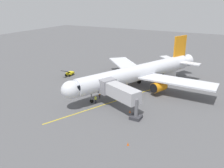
{
  "coord_description": "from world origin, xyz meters",
  "views": [
    {
      "loc": [
        -18.98,
        50.38,
        20.9
      ],
      "look_at": [
        4.15,
        6.89,
        3.0
      ],
      "focal_mm": 37.87,
      "sensor_mm": 36.0,
      "label": 1
    }
  ],
  "objects_px": {
    "ground_crew_loader": "(100,95)",
    "box_truck_near_nose": "(167,73)",
    "belt_loader_portside": "(69,73)",
    "safety_cone_nose_right": "(76,94)",
    "ground_crew_marshaller": "(96,99)",
    "ground_crew_wing_walker": "(153,77)",
    "safety_cone_nose_left": "(130,111)",
    "safety_cone_wing_port": "(128,144)",
    "jet_bridge": "(117,91)",
    "airplane": "(139,73)"
  },
  "relations": [
    {
      "from": "jet_bridge",
      "to": "ground_crew_wing_walker",
      "type": "height_order",
      "value": "jet_bridge"
    },
    {
      "from": "airplane",
      "to": "ground_crew_marshaller",
      "type": "bearing_deg",
      "value": 69.25
    },
    {
      "from": "ground_crew_loader",
      "to": "box_truck_near_nose",
      "type": "bearing_deg",
      "value": -113.05
    },
    {
      "from": "airplane",
      "to": "ground_crew_loader",
      "type": "height_order",
      "value": "airplane"
    },
    {
      "from": "ground_crew_loader",
      "to": "box_truck_near_nose",
      "type": "height_order",
      "value": "box_truck_near_nose"
    },
    {
      "from": "airplane",
      "to": "safety_cone_nose_left",
      "type": "xyz_separation_m",
      "value": [
        -3.49,
        13.03,
        -3.73
      ]
    },
    {
      "from": "belt_loader_portside",
      "to": "safety_cone_nose_right",
      "type": "height_order",
      "value": "belt_loader_portside"
    },
    {
      "from": "ground_crew_marshaller",
      "to": "belt_loader_portside",
      "type": "relative_size",
      "value": 0.37
    },
    {
      "from": "ground_crew_wing_walker",
      "to": "safety_cone_nose_left",
      "type": "height_order",
      "value": "ground_crew_wing_walker"
    },
    {
      "from": "safety_cone_nose_right",
      "to": "ground_crew_loader",
      "type": "bearing_deg",
      "value": -172.81
    },
    {
      "from": "ground_crew_loader",
      "to": "safety_cone_wing_port",
      "type": "relative_size",
      "value": 3.11
    },
    {
      "from": "ground_crew_loader",
      "to": "belt_loader_portside",
      "type": "xyz_separation_m",
      "value": [
        16.14,
        -10.11,
        -0.17
      ]
    },
    {
      "from": "airplane",
      "to": "belt_loader_portside",
      "type": "xyz_separation_m",
      "value": [
        21.4,
        -0.28,
        -3.29
      ]
    },
    {
      "from": "box_truck_near_nose",
      "to": "ground_crew_wing_walker",
      "type": "bearing_deg",
      "value": 51.62
    },
    {
      "from": "jet_bridge",
      "to": "ground_crew_marshaller",
      "type": "height_order",
      "value": "jet_bridge"
    },
    {
      "from": "ground_crew_marshaller",
      "to": "ground_crew_wing_walker",
      "type": "relative_size",
      "value": 1.0
    },
    {
      "from": "box_truck_near_nose",
      "to": "safety_cone_wing_port",
      "type": "height_order",
      "value": "box_truck_near_nose"
    },
    {
      "from": "jet_bridge",
      "to": "ground_crew_loader",
      "type": "bearing_deg",
      "value": -25.54
    },
    {
      "from": "belt_loader_portside",
      "to": "box_truck_near_nose",
      "type": "bearing_deg",
      "value": -155.88
    },
    {
      "from": "ground_crew_marshaller",
      "to": "safety_cone_nose_left",
      "type": "xyz_separation_m",
      "value": [
        -8.19,
        0.62,
        -0.61
      ]
    },
    {
      "from": "ground_crew_loader",
      "to": "safety_cone_nose_left",
      "type": "relative_size",
      "value": 3.11
    },
    {
      "from": "ground_crew_marshaller",
      "to": "ground_crew_loader",
      "type": "bearing_deg",
      "value": -77.97
    },
    {
      "from": "airplane",
      "to": "ground_crew_wing_walker",
      "type": "bearing_deg",
      "value": -96.72
    },
    {
      "from": "safety_cone_nose_left",
      "to": "safety_cone_wing_port",
      "type": "xyz_separation_m",
      "value": [
        -4.16,
        10.11,
        0.0
      ]
    },
    {
      "from": "jet_bridge",
      "to": "safety_cone_wing_port",
      "type": "xyz_separation_m",
      "value": [
        -7.33,
        10.66,
        -3.49
      ]
    },
    {
      "from": "box_truck_near_nose",
      "to": "safety_cone_nose_left",
      "type": "height_order",
      "value": "box_truck_near_nose"
    },
    {
      "from": "ground_crew_loader",
      "to": "belt_loader_portside",
      "type": "relative_size",
      "value": 0.37
    },
    {
      "from": "box_truck_near_nose",
      "to": "safety_cone_wing_port",
      "type": "relative_size",
      "value": 8.74
    },
    {
      "from": "ground_crew_loader",
      "to": "safety_cone_nose_left",
      "type": "xyz_separation_m",
      "value": [
        -8.75,
        3.21,
        -0.61
      ]
    },
    {
      "from": "ground_crew_marshaller",
      "to": "safety_cone_nose_right",
      "type": "relative_size",
      "value": 3.11
    },
    {
      "from": "ground_crew_loader",
      "to": "safety_cone_nose_right",
      "type": "bearing_deg",
      "value": 7.19
    },
    {
      "from": "safety_cone_nose_right",
      "to": "safety_cone_nose_left",
      "type": "bearing_deg",
      "value": 170.4
    },
    {
      "from": "safety_cone_nose_left",
      "to": "ground_crew_loader",
      "type": "bearing_deg",
      "value": -20.13
    },
    {
      "from": "belt_loader_portside",
      "to": "safety_cone_nose_left",
      "type": "relative_size",
      "value": 8.33
    },
    {
      "from": "box_truck_near_nose",
      "to": "belt_loader_portside",
      "type": "xyz_separation_m",
      "value": [
        25.26,
        11.31,
        -0.67
      ]
    },
    {
      "from": "ground_crew_loader",
      "to": "belt_loader_portside",
      "type": "height_order",
      "value": "belt_loader_portside"
    },
    {
      "from": "ground_crew_loader",
      "to": "safety_cone_nose_right",
      "type": "xyz_separation_m",
      "value": [
        5.85,
        0.74,
        -0.61
      ]
    },
    {
      "from": "airplane",
      "to": "ground_crew_loader",
      "type": "bearing_deg",
      "value": 61.86
    },
    {
      "from": "safety_cone_nose_left",
      "to": "box_truck_near_nose",
      "type": "bearing_deg",
      "value": -90.86
    },
    {
      "from": "belt_loader_portside",
      "to": "safety_cone_wing_port",
      "type": "bearing_deg",
      "value": 141.11
    },
    {
      "from": "airplane",
      "to": "belt_loader_portside",
      "type": "distance_m",
      "value": 21.65
    },
    {
      "from": "ground_crew_marshaller",
      "to": "safety_cone_nose_right",
      "type": "height_order",
      "value": "ground_crew_marshaller"
    },
    {
      "from": "ground_crew_marshaller",
      "to": "safety_cone_nose_left",
      "type": "height_order",
      "value": "ground_crew_marshaller"
    },
    {
      "from": "ground_crew_wing_walker",
      "to": "box_truck_near_nose",
      "type": "bearing_deg",
      "value": -128.38
    },
    {
      "from": "safety_cone_wing_port",
      "to": "ground_crew_wing_walker",
      "type": "bearing_deg",
      "value": -77.79
    },
    {
      "from": "ground_crew_wing_walker",
      "to": "box_truck_near_nose",
      "type": "distance_m",
      "value": 4.75
    },
    {
      "from": "belt_loader_portside",
      "to": "safety_cone_nose_right",
      "type": "bearing_deg",
      "value": 133.5
    },
    {
      "from": "box_truck_near_nose",
      "to": "safety_cone_nose_right",
      "type": "bearing_deg",
      "value": 55.97
    },
    {
      "from": "box_truck_near_nose",
      "to": "belt_loader_portside",
      "type": "bearing_deg",
      "value": 24.12
    },
    {
      "from": "safety_cone_wing_port",
      "to": "safety_cone_nose_right",
      "type": "bearing_deg",
      "value": -33.86
    }
  ]
}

